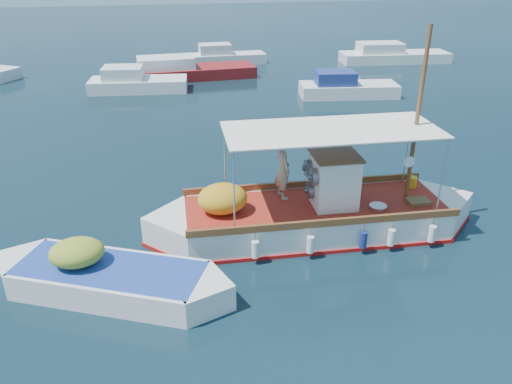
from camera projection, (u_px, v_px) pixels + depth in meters
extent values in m
plane|color=black|center=(293.00, 224.00, 16.87)|extent=(160.00, 160.00, 0.00)
cube|color=white|center=(314.00, 221.00, 16.23)|extent=(8.35, 3.09, 1.21)
cube|color=white|center=(187.00, 232.00, 15.63)|extent=(2.75, 2.75, 1.21)
cube|color=white|center=(432.00, 212.00, 16.83)|extent=(2.75, 2.75, 1.21)
cube|color=#AA1210|center=(314.00, 231.00, 16.39)|extent=(8.46, 3.18, 0.20)
cube|color=maroon|center=(315.00, 205.00, 15.98)|extent=(8.34, 2.87, 0.07)
cube|color=brown|center=(305.00, 184.00, 17.15)|extent=(8.35, 0.46, 0.22)
cube|color=brown|center=(328.00, 223.00, 14.69)|extent=(8.35, 0.46, 0.22)
cube|color=white|center=(333.00, 180.00, 15.69)|extent=(1.38, 1.48, 1.65)
cube|color=brown|center=(335.00, 155.00, 15.32)|extent=(1.49, 1.60, 0.07)
cylinder|color=slate|center=(315.00, 177.00, 15.13)|extent=(0.26, 0.56, 0.55)
cylinder|color=slate|center=(309.00, 168.00, 15.75)|extent=(0.26, 0.56, 0.55)
cylinder|color=slate|center=(311.00, 190.00, 15.70)|extent=(0.26, 0.56, 0.55)
cylinder|color=brown|center=(417.00, 117.00, 15.22)|extent=(0.14, 0.14, 5.50)
cylinder|color=brown|center=(388.00, 133.00, 15.29)|extent=(1.98, 0.17, 0.09)
cylinder|color=silver|center=(225.00, 160.00, 16.10)|extent=(0.05, 0.05, 2.47)
cylinder|color=silver|center=(234.00, 192.00, 13.95)|extent=(0.05, 0.05, 2.47)
cylinder|color=silver|center=(407.00, 149.00, 17.02)|extent=(0.05, 0.05, 2.47)
cylinder|color=silver|center=(442.00, 177.00, 14.87)|extent=(0.05, 0.05, 2.47)
cube|color=white|center=(332.00, 130.00, 14.94)|extent=(6.59, 2.90, 0.04)
ellipsoid|color=gold|center=(223.00, 199.00, 15.33)|extent=(1.59, 1.37, 0.92)
cube|color=gold|center=(352.00, 188.00, 16.62)|extent=(0.28, 0.21, 0.44)
cylinder|color=gold|center=(412.00, 182.00, 17.10)|extent=(0.34, 0.34, 0.37)
cube|color=brown|center=(418.00, 202.00, 16.03)|extent=(0.73, 0.52, 0.13)
cylinder|color=#B2B2B2|center=(378.00, 207.00, 15.67)|extent=(0.57, 0.57, 0.13)
cylinder|color=white|center=(409.00, 162.00, 14.52)|extent=(0.33, 0.05, 0.33)
cylinder|color=white|center=(255.00, 249.00, 14.49)|extent=(0.23, 0.23, 0.53)
cylinder|color=navy|center=(363.00, 240.00, 14.98)|extent=(0.23, 0.23, 0.53)
cylinder|color=white|center=(432.00, 234.00, 15.30)|extent=(0.23, 0.23, 0.53)
imported|color=#ADA48F|center=(283.00, 169.00, 16.02)|extent=(0.61, 0.81, 2.01)
cube|color=white|center=(111.00, 283.00, 13.38)|extent=(5.38, 3.88, 0.98)
cube|color=white|center=(29.00, 271.00, 13.89)|extent=(1.78, 1.78, 0.98)
cube|color=white|center=(200.00, 296.00, 12.87)|extent=(1.78, 1.78, 0.98)
cube|color=#223F9C|center=(109.00, 269.00, 13.18)|extent=(5.29, 3.69, 0.05)
ellipsoid|color=#94A52E|center=(77.00, 252.00, 13.19)|extent=(1.80, 1.67, 0.72)
cube|color=silver|center=(139.00, 86.00, 32.90)|extent=(6.49, 3.03, 1.00)
cube|color=silver|center=(123.00, 73.00, 32.42)|extent=(2.71, 2.29, 0.80)
cube|color=maroon|center=(187.00, 74.00, 36.12)|extent=(9.96, 3.44, 1.00)
cube|color=silver|center=(166.00, 63.00, 35.38)|extent=(4.07, 2.64, 0.80)
cube|color=silver|center=(348.00, 91.00, 31.66)|extent=(6.34, 3.02, 1.00)
cube|color=navy|center=(335.00, 78.00, 31.21)|extent=(2.67, 2.19, 0.80)
cube|color=silver|center=(394.00, 58.00, 41.48)|extent=(9.07, 3.37, 1.00)
cube|color=silver|center=(380.00, 48.00, 40.95)|extent=(3.73, 2.51, 0.80)
cube|color=silver|center=(227.00, 60.00, 40.93)|extent=(6.29, 2.05, 1.00)
cube|color=silver|center=(215.00, 49.00, 40.36)|extent=(2.52, 1.72, 0.80)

